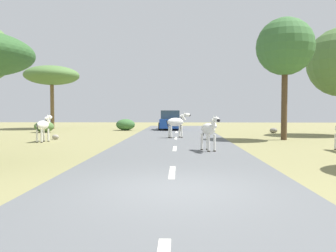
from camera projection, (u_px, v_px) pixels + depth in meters
name	position (u px, v px, depth m)	size (l,w,h in m)	color
ground_plane	(177.00, 191.00, 7.56)	(90.00, 90.00, 0.00)	olive
road	(170.00, 190.00, 7.56)	(6.00, 64.00, 0.05)	#56595B
lane_markings	(169.00, 200.00, 6.56)	(0.16, 56.00, 0.01)	silver
zebra_0	(209.00, 130.00, 14.57)	(0.82, 1.53, 1.51)	silver
zebra_1	(177.00, 122.00, 21.86)	(1.60, 1.02, 1.63)	silver
zebra_2	(43.00, 125.00, 19.40)	(0.59, 1.64, 1.56)	silver
car_0	(171.00, 121.00, 31.48)	(2.04, 4.35, 1.74)	#1E479E
tree_4	(52.00, 76.00, 33.56)	(5.23, 5.23, 6.10)	brown
tree_6	(285.00, 47.00, 20.56)	(3.41, 3.41, 7.28)	#4C3823
bush_1	(126.00, 125.00, 31.15)	(1.69, 1.52, 1.02)	#386633
bush_3	(44.00, 127.00, 28.13)	(1.57, 1.41, 0.94)	#4C7038
rock_0	(55.00, 137.00, 21.16)	(0.41, 0.31, 0.30)	gray
rock_1	(273.00, 130.00, 27.16)	(0.59, 0.52, 0.42)	gray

